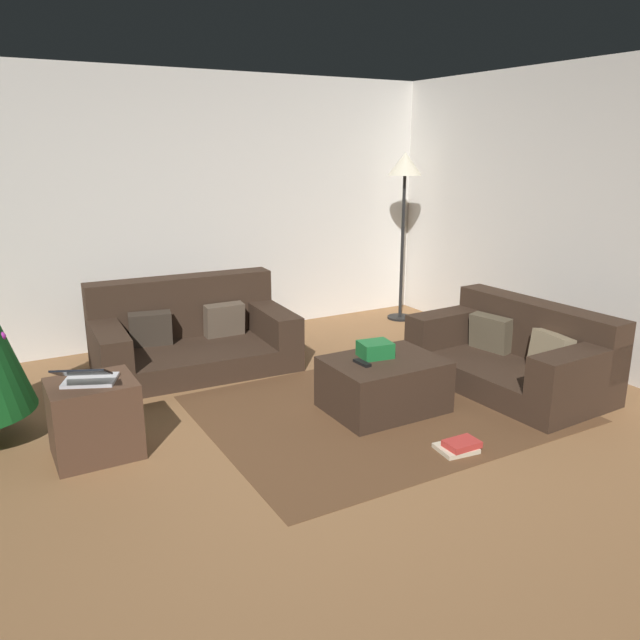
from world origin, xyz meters
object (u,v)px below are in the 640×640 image
object	(u,v)px
couch_right	(516,355)
gift_box	(375,349)
side_table	(94,419)
ottoman	(384,384)
book_stack	(459,446)
tv_remote	(362,363)
laptop	(87,377)
couch_left	(190,335)
corner_lamp	(405,178)

from	to	relation	value
couch_right	gift_box	size ratio (longest dim) A/B	6.83
couch_right	gift_box	distance (m)	1.28
side_table	ottoman	bearing A→B (deg)	-8.82
book_stack	tv_remote	bearing A→B (deg)	106.64
laptop	book_stack	world-z (taller)	laptop
gift_box	tv_remote	bearing A→B (deg)	-152.36
couch_left	couch_right	size ratio (longest dim) A/B	1.09
side_table	book_stack	size ratio (longest dim) A/B	1.94
couch_left	corner_lamp	bearing A→B (deg)	-169.56
gift_box	corner_lamp	size ratio (longest dim) A/B	0.13
ottoman	tv_remote	xyz separation A→B (m)	(-0.20, -0.01, 0.21)
book_stack	corner_lamp	world-z (taller)	corner_lamp
couch_right	laptop	bearing A→B (deg)	80.62
couch_left	laptop	distance (m)	1.81
ottoman	side_table	size ratio (longest dim) A/B	1.60
couch_left	side_table	size ratio (longest dim) A/B	3.32
corner_lamp	book_stack	bearing A→B (deg)	-119.77
couch_left	gift_box	distance (m)	1.83
couch_right	ottoman	size ratio (longest dim) A/B	1.91
tv_remote	book_stack	distance (m)	0.90
side_table	laptop	size ratio (longest dim) A/B	1.11
couch_right	tv_remote	size ratio (longest dim) A/B	9.90
couch_right	laptop	world-z (taller)	same
couch_right	corner_lamp	bearing A→B (deg)	-13.65
laptop	gift_box	bearing A→B (deg)	-4.85
tv_remote	laptop	world-z (taller)	laptop
ottoman	couch_right	bearing A→B (deg)	-5.78
tv_remote	gift_box	bearing A→B (deg)	24.33
couch_left	ottoman	xyz separation A→B (m)	(0.93, -1.67, -0.08)
couch_left	corner_lamp	xyz separation A→B (m)	(2.56, 0.33, 1.30)
tv_remote	corner_lamp	size ratio (longest dim) A/B	0.09
gift_box	couch_right	bearing A→B (deg)	-9.52
corner_lamp	gift_box	bearing A→B (deg)	-130.95
gift_box	couch_left	bearing A→B (deg)	119.77
ottoman	laptop	size ratio (longest dim) A/B	1.77
book_stack	couch_left	bearing A→B (deg)	111.40
side_table	gift_box	bearing A→B (deg)	-6.50
couch_right	corner_lamp	distance (m)	2.53
couch_right	tv_remote	world-z (taller)	couch_right
gift_box	tv_remote	world-z (taller)	gift_box
ottoman	laptop	xyz separation A→B (m)	(-2.03, 0.26, 0.35)
couch_left	corner_lamp	world-z (taller)	corner_lamp
gift_box	side_table	size ratio (longest dim) A/B	0.45
tv_remote	side_table	xyz separation A→B (m)	(-1.81, 0.32, -0.15)
couch_right	gift_box	world-z (taller)	couch_right
ottoman	tv_remote	bearing A→B (deg)	-178.16
gift_box	side_table	bearing A→B (deg)	173.50
laptop	couch_right	bearing A→B (deg)	-6.66
corner_lamp	tv_remote	bearing A→B (deg)	-132.48
gift_box	tv_remote	size ratio (longest dim) A/B	1.45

